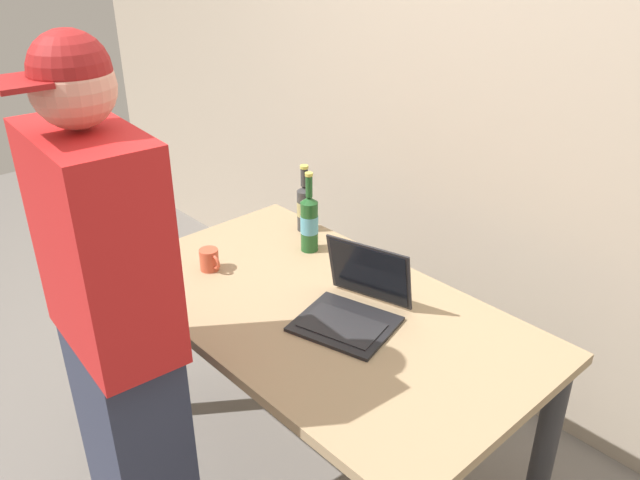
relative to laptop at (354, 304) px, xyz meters
name	(u,v)px	position (x,y,z in m)	size (l,w,h in m)	color
ground_plane	(320,461)	(-0.13, -0.03, -0.77)	(8.00, 8.00, 0.00)	slate
desk	(320,332)	(-0.13, -0.03, -0.16)	(1.51, 0.85, 0.72)	#9E8460
laptop	(354,304)	(0.00, 0.00, 0.00)	(0.37, 0.38, 0.23)	black
beer_bottle_brown	(305,206)	(-0.60, 0.32, 0.06)	(0.06, 0.06, 0.28)	#333333
beer_bottle_amber	(309,222)	(-0.45, 0.21, 0.07)	(0.07, 0.07, 0.32)	#1E5123
person_figure	(119,345)	(-0.21, -0.70, 0.07)	(0.45, 0.30, 1.68)	#2D3347
coffee_mug	(210,260)	(-0.58, -0.17, -0.01)	(0.10, 0.07, 0.08)	#BF4C33
back_wall	(493,89)	(-0.13, 0.87, 0.53)	(6.00, 0.10, 2.60)	tan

